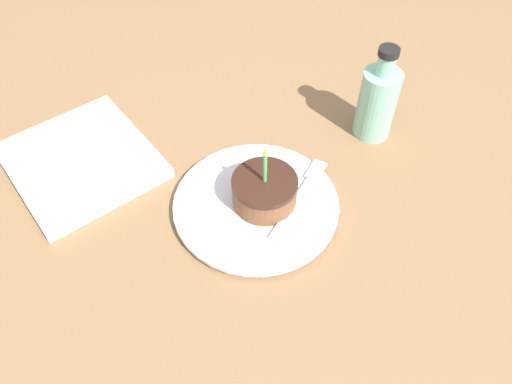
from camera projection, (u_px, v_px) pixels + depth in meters
The scene contains 6 objects.
ground_plane at pixel (272, 218), 0.83m from camera, with size 2.40×2.40×0.04m.
plate at pixel (256, 205), 0.81m from camera, with size 0.27×0.27×0.02m.
cake_slice at pixel (265, 191), 0.78m from camera, with size 0.10×0.10×0.12m.
fork at pixel (302, 192), 0.81m from camera, with size 0.09×0.18×0.00m.
bottle at pixel (377, 101), 0.88m from camera, with size 0.07×0.07×0.18m.
marble_board at pixel (81, 161), 0.87m from camera, with size 0.25×0.23×0.02m.
Camera 1 is at (-0.38, 0.33, 0.64)m, focal length 35.00 mm.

